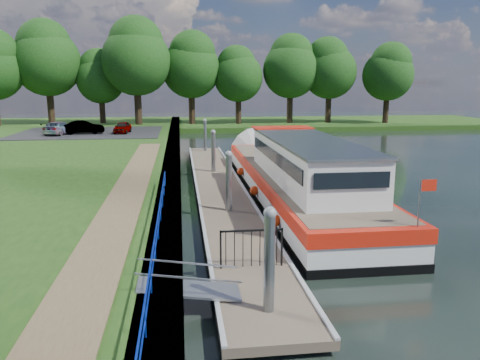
{
  "coord_description": "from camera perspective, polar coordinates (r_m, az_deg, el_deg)",
  "views": [
    {
      "loc": [
        -1.98,
        -10.55,
        5.69
      ],
      "look_at": [
        0.66,
        9.92,
        1.4
      ],
      "focal_mm": 35.0,
      "sensor_mm": 36.0,
      "label": 1
    }
  ],
  "objects": [
    {
      "name": "horizon_trees",
      "position": [
        59.28,
        -7.18,
        13.84
      ],
      "size": [
        54.38,
        10.03,
        12.87
      ],
      "color": "#332316",
      "rests_on": "ground"
    },
    {
      "name": "gangway",
      "position": [
        12.16,
        -6.22,
        -12.95
      ],
      "size": [
        2.58,
        1.0,
        0.92
      ],
      "color": "#A5A8AD",
      "rests_on": "ground"
    },
    {
      "name": "barge",
      "position": [
        24.01,
        6.23,
        0.62
      ],
      "size": [
        4.36,
        21.15,
        4.78
      ],
      "color": "black",
      "rests_on": "ground"
    },
    {
      "name": "car_a",
      "position": [
        47.92,
        -14.13,
        6.24
      ],
      "size": [
        1.66,
        3.39,
        1.11
      ],
      "primitive_type": "imported",
      "rotation": [
        0.0,
        0.0,
        -0.11
      ],
      "color": "#999999",
      "rests_on": "carpark"
    },
    {
      "name": "car_b",
      "position": [
        48.21,
        -18.54,
        6.12
      ],
      "size": [
        3.94,
        1.63,
        1.27
      ],
      "primitive_type": "imported",
      "rotation": [
        0.0,
        0.0,
        1.65
      ],
      "color": "#999999",
      "rests_on": "carpark"
    },
    {
      "name": "bank_edge",
      "position": [
        26.1,
        -8.44,
        -0.11
      ],
      "size": [
        1.1,
        90.0,
        0.78
      ],
      "primitive_type": "cube",
      "color": "#473D2D",
      "rests_on": "ground"
    },
    {
      "name": "far_bank",
      "position": [
        64.32,
        5.28,
        6.89
      ],
      "size": [
        60.0,
        18.0,
        0.6
      ],
      "primitive_type": "cube",
      "color": "#1F3F12",
      "rests_on": "ground"
    },
    {
      "name": "ground",
      "position": [
        12.15,
        3.02,
        -16.2
      ],
      "size": [
        160.0,
        160.0,
        0.0
      ],
      "primitive_type": "plane",
      "color": "black",
      "rests_on": "ground"
    },
    {
      "name": "blue_fence",
      "position": [
        14.26,
        -10.14,
        -6.33
      ],
      "size": [
        0.04,
        18.04,
        0.72
      ],
      "color": "#0C2DBF",
      "rests_on": "riverbank"
    },
    {
      "name": "gate_panel",
      "position": [
        13.68,
        1.41,
        -7.65
      ],
      "size": [
        1.85,
        0.05,
        1.15
      ],
      "color": "black",
      "rests_on": "ground"
    },
    {
      "name": "carpark",
      "position": [
        49.62,
        -17.86,
        5.53
      ],
      "size": [
        14.0,
        12.0,
        0.06
      ],
      "primitive_type": "cube",
      "color": "black",
      "rests_on": "riverbank"
    },
    {
      "name": "car_c",
      "position": [
        48.5,
        -21.15,
        5.94
      ],
      "size": [
        2.72,
        4.53,
        1.23
      ],
      "primitive_type": "imported",
      "rotation": [
        0.0,
        0.0,
        2.89
      ],
      "color": "#999999",
      "rests_on": "carpark"
    },
    {
      "name": "pontoon",
      "position": [
        24.27,
        -2.47,
        -1.39
      ],
      "size": [
        2.5,
        30.0,
        0.56
      ],
      "color": "brown",
      "rests_on": "ground"
    },
    {
      "name": "footpath",
      "position": [
        19.34,
        -14.31,
        -3.28
      ],
      "size": [
        1.6,
        40.0,
        0.05
      ],
      "primitive_type": "cube",
      "color": "brown",
      "rests_on": "riverbank"
    },
    {
      "name": "mooring_piles",
      "position": [
        24.04,
        -2.49,
        1.16
      ],
      "size": [
        0.3,
        27.3,
        3.55
      ],
      "color": "gray",
      "rests_on": "ground"
    }
  ]
}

